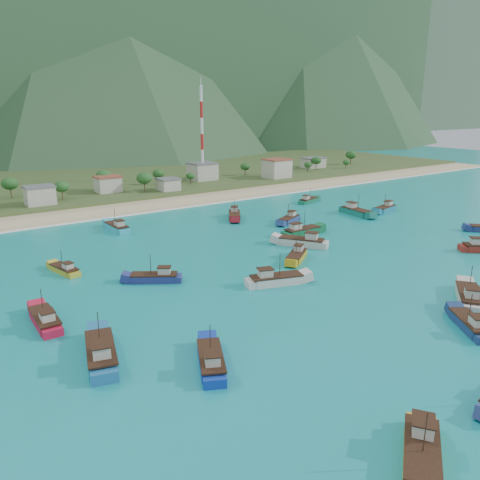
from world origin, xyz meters
TOP-DOWN VIEW (x-y plane):
  - ground at (0.00, 0.00)m, footprint 600.00×600.00m
  - beach at (0.00, 79.00)m, footprint 400.00×18.00m
  - land at (0.00, 140.00)m, footprint 400.00×110.00m
  - surf_line at (0.00, 69.50)m, footprint 400.00×2.50m
  - village at (15.72, 102.23)m, footprint 217.82×27.80m
  - vegetation at (-5.83, 103.60)m, footprint 276.00×25.38m
  - radio_tower at (41.97, 108.00)m, footprint 1.20×1.20m
  - boat_0 at (-8.57, -2.15)m, footprint 11.55×6.58m
  - boat_4 at (26.23, 33.62)m, footprint 10.35×6.91m
  - boat_6 at (19.68, 21.19)m, footprint 11.44×3.60m
  - boat_9 at (-33.91, -19.84)m, footprint 7.21×10.38m
  - boat_10 at (-18.11, 53.42)m, footprint 3.56×10.96m
  - boat_11 at (-26.39, 12.36)m, footprint 9.78×7.86m
  - boat_12 at (50.86, 51.38)m, footprint 9.87×5.19m
  - boat_13 at (-48.30, 5.13)m, footprint 3.19×10.27m
  - boat_14 at (4.81, 6.66)m, footprint 9.47×7.85m
  - boat_15 at (-26.57, -45.53)m, footprint 10.53×8.63m
  - boat_17 at (-39.19, 27.46)m, footprint 4.35×8.88m
  - boat_19 at (49.56, 28.99)m, footprint 4.89×12.19m
  - boat_20 at (13.13, -27.89)m, footprint 11.18×9.39m
  - boat_21 at (-44.91, -10.12)m, footprint 6.56×12.39m
  - boat_23 at (16.11, 46.88)m, footprint 8.57×10.71m
  - boat_24 at (12.96, 13.61)m, footprint 9.40×11.80m
  - boat_25 at (3.53, -33.55)m, footprint 8.03×9.65m
  - boat_26 at (61.10, 26.85)m, footprint 10.94×5.27m

SIDE VIEW (x-z plane):
  - ground at x=0.00m, z-range 0.00..0.00m
  - beach at x=0.00m, z-range -0.60..0.60m
  - land at x=0.00m, z-range -1.20..1.20m
  - surf_line at x=0.00m, z-range -0.04..0.04m
  - boat_17 at x=-39.19m, z-range -2.00..3.04m
  - boat_12 at x=50.86m, z-range -2.17..3.42m
  - boat_14 at x=4.81m, z-range -2.20..3.47m
  - boat_25 at x=3.53m, z-range -2.23..3.55m
  - boat_11 at x=-26.39m, z-range -2.24..3.56m
  - boat_4 at x=26.23m, z-range -2.28..3.65m
  - boat_9 at x=-33.91m, z-range -2.29..3.68m
  - boat_13 at x=-48.30m, z-range -2.31..3.72m
  - boat_26 at x=61.10m, z-range -2.37..3.85m
  - boat_15 at x=-26.57m, z-range -2.39..3.89m
  - boat_23 at x=16.11m, z-range -2.41..3.94m
  - boat_10 at x=-18.11m, z-range -2.44..3.98m
  - boat_0 at x=-8.57m, z-range -2.48..4.07m
  - boat_20 at x=13.13m, z-range -2.53..4.19m
  - boat_6 at x=19.68m, z-range -2.53..4.19m
  - boat_24 at x=12.96m, z-range -2.62..4.37m
  - boat_19 at x=49.56m, z-range -2.62..4.38m
  - boat_21 at x=-44.91m, z-range -2.63..4.39m
  - village at x=15.72m, z-range 0.87..8.74m
  - vegetation at x=-5.83m, z-range 1.00..9.02m
  - radio_tower at x=41.97m, z-range 1.60..40.88m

